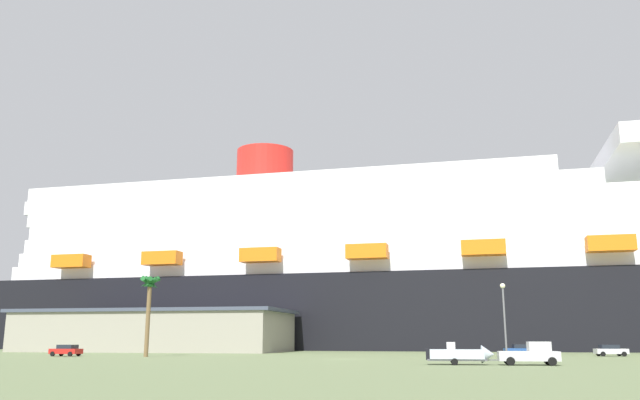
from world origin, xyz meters
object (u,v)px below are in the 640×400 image
Objects in this scene: pickup_truck at (531,354)px; parked_car_silver_sedan at (610,350)px; cruise_ship at (385,280)px; small_boat_on_trailer at (464,355)px; palm_tree at (150,291)px; street_lamp at (504,311)px; parked_car_blue_suv at (521,350)px; parked_car_red_hatchback at (66,350)px.

pickup_truck is 1.28× the size of parked_car_silver_sedan.
cruise_ship reaches higher than pickup_truck.
parked_car_silver_sedan is (14.87, 32.21, -0.21)m from pickup_truck.
small_boat_on_trailer is at bearing -79.90° from cruise_ship.
palm_tree is at bearing 156.52° from small_boat_on_trailer.
pickup_truck is at bearing -77.96° from street_lamp.
parked_car_blue_suv is at bearing 74.59° from small_boat_on_trailer.
palm_tree is at bearing -2.12° from parked_car_red_hatchback.
parked_car_red_hatchback and parked_car_silver_sedan have the same top height.
small_boat_on_trailer is 1.63× the size of parked_car_red_hatchback.
small_boat_on_trailer reaches higher than parked_car_silver_sedan.
small_boat_on_trailer is at bearing -122.64° from street_lamp.
street_lamp is 30.22m from parked_car_silver_sedan.
small_boat_on_trailer is at bearing -105.41° from parked_car_blue_suv.
parked_car_silver_sedan is at bearing 10.50° from parked_car_red_hatchback.
small_boat_on_trailer is 0.86× the size of street_lamp.
pickup_truck is 0.51× the size of palm_tree.
cruise_ship is at bearing 104.59° from pickup_truck.
street_lamp reaches higher than parked_car_blue_suv.
cruise_ship is 31.84× the size of small_boat_on_trailer.
pickup_truck is 0.67× the size of street_lamp.
street_lamp is 1.73× the size of parked_car_blue_suv.
small_boat_on_trailer is 9.85m from street_lamp.
palm_tree is 2.28× the size of parked_car_blue_suv.
small_boat_on_trailer is 1.63× the size of parked_car_silver_sedan.
small_boat_on_trailer is 35.01m from parked_car_blue_suv.
parked_car_silver_sedan is 0.92× the size of parked_car_blue_suv.
street_lamp is at bearing -99.81° from parked_car_blue_suv.
parked_car_silver_sedan is at bearing -6.70° from parked_car_blue_suv.
parked_car_red_hatchback is at bearing -124.39° from cruise_ship.
palm_tree is at bearing -115.28° from cruise_ship.
parked_car_silver_sedan and parked_car_blue_suv have the same top height.
parked_car_silver_sedan is 11.95m from parked_car_blue_suv.
palm_tree is 64.80m from parked_car_silver_sedan.
palm_tree reaches higher than pickup_truck.
pickup_truck is 0.78× the size of small_boat_on_trailer.
palm_tree is 2.49× the size of parked_car_silver_sedan.
parked_car_silver_sedan is (21.16, 32.36, -0.13)m from small_boat_on_trailer.
parked_car_red_hatchback is 1.00× the size of parked_car_silver_sedan.
pickup_truck is at bearing -114.78° from parked_car_silver_sedan.
street_lamp reaches higher than parked_car_silver_sedan.
parked_car_blue_suv is (63.02, 15.27, 0.00)m from parked_car_red_hatchback.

